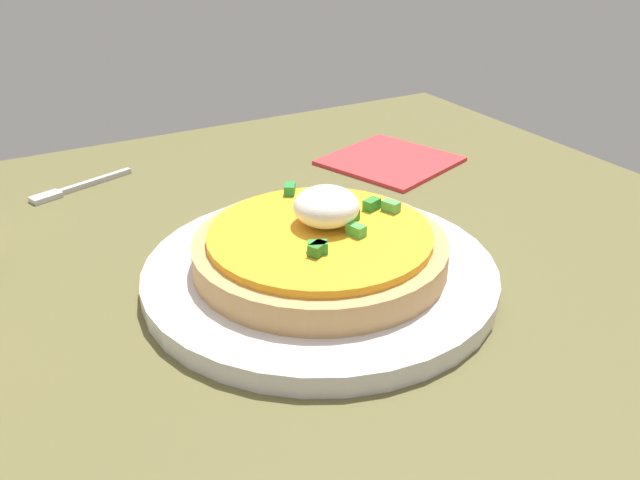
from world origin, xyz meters
TOP-DOWN VIEW (x-y plane):
  - dining_table at (0.00, 0.00)cm, footprint 92.89×67.11cm
  - plate at (7.52, -5.03)cm, footprint 25.63×25.63cm
  - pizza at (7.60, -4.98)cm, footprint 18.28×18.28cm
  - fork at (-4.86, 21.43)cm, footprint 10.30×4.35cm
  - napkin at (26.01, 12.75)cm, footprint 15.03×15.03cm

SIDE VIEW (x-z plane):
  - dining_table at x=0.00cm, z-range 0.00..2.57cm
  - napkin at x=26.01cm, z-range 2.57..2.97cm
  - fork at x=-4.86cm, z-range 2.57..3.07cm
  - plate at x=7.52cm, z-range 2.57..4.08cm
  - pizza at x=7.60cm, z-range 2.83..8.31cm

